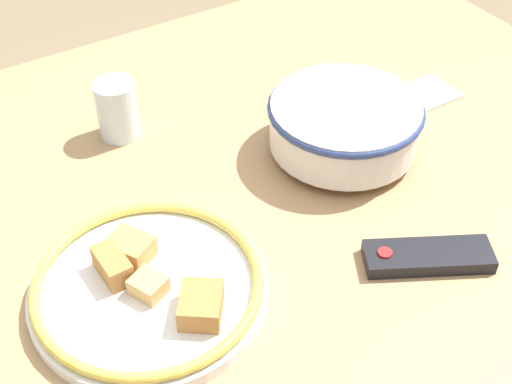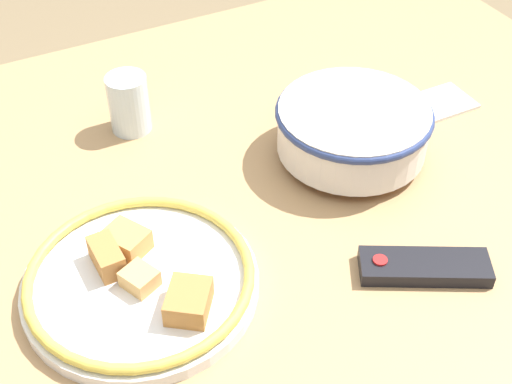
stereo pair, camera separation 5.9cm
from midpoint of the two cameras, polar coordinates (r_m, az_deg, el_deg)
name	(u,v)px [view 2 (the right image)]	position (r m, az deg, el deg)	size (l,w,h in m)	color
dining_table	(232,221)	(1.11, -0.43, -2.37)	(1.45, 0.99, 0.74)	tan
noodle_bowl	(353,128)	(1.09, 9.28, 5.01)	(0.24, 0.24, 0.09)	silver
food_plate	(141,280)	(0.91, -7.36, -7.03)	(0.30, 0.30, 0.05)	white
tv_remote	(424,267)	(0.96, 15.06, -5.85)	(0.17, 0.13, 0.02)	black
drinking_glass	(129,103)	(1.15, -8.70, 6.98)	(0.06, 0.06, 0.10)	silver
folded_napkin	(439,103)	(1.26, 15.71, 6.80)	(0.11, 0.08, 0.01)	white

